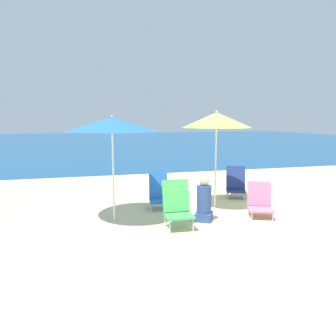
# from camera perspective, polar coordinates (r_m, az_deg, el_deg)

# --- Properties ---
(ground_plane) EXTENTS (60.00, 60.00, 0.00)m
(ground_plane) POSITION_cam_1_polar(r_m,az_deg,el_deg) (7.50, 11.64, -7.32)
(ground_plane) COLOR beige
(sea_water) EXTENTS (60.00, 40.00, 0.01)m
(sea_water) POSITION_cam_1_polar(r_m,az_deg,el_deg) (32.11, -9.49, 4.71)
(sea_water) COLOR navy
(sea_water) RESTS_ON ground
(beach_umbrella_blue) EXTENTS (1.79, 1.79, 2.10)m
(beach_umbrella_blue) POSITION_cam_1_polar(r_m,az_deg,el_deg) (6.43, -9.73, 7.47)
(beach_umbrella_blue) COLOR white
(beach_umbrella_blue) RESTS_ON ground
(beach_umbrella_lime) EXTENTS (1.53, 1.53, 2.21)m
(beach_umbrella_lime) POSITION_cam_1_polar(r_m,az_deg,el_deg) (7.41, 8.45, 8.24)
(beach_umbrella_lime) COLOR white
(beach_umbrella_lime) RESTS_ON ground
(beach_chair_green) EXTENTS (0.54, 0.61, 0.88)m
(beach_chair_green) POSITION_cam_1_polar(r_m,az_deg,el_deg) (6.18, 1.60, -6.40)
(beach_chair_green) COLOR silver
(beach_chair_green) RESTS_ON ground
(beach_chair_blue) EXTENTS (0.51, 0.61, 0.84)m
(beach_chair_blue) POSITION_cam_1_polar(r_m,az_deg,el_deg) (7.53, -1.67, -4.15)
(beach_chair_blue) COLOR silver
(beach_chair_blue) RESTS_ON ground
(beach_chair_pink) EXTENTS (0.67, 0.70, 0.71)m
(beach_chair_pink) POSITION_cam_1_polar(r_m,az_deg,el_deg) (7.16, 15.71, -5.59)
(beach_chair_pink) COLOR silver
(beach_chair_pink) RESTS_ON ground
(beach_chair_navy) EXTENTS (0.65, 0.67, 0.80)m
(beach_chair_navy) POSITION_cam_1_polar(r_m,az_deg,el_deg) (8.70, 11.72, -2.57)
(beach_chair_navy) COLOR silver
(beach_chair_navy) RESTS_ON ground
(person_seated_near) EXTENTS (0.47, 0.49, 0.91)m
(person_seated_near) POSITION_cam_1_polar(r_m,az_deg,el_deg) (6.62, 6.28, -5.87)
(person_seated_near) COLOR #334C8C
(person_seated_near) RESTS_ON ground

